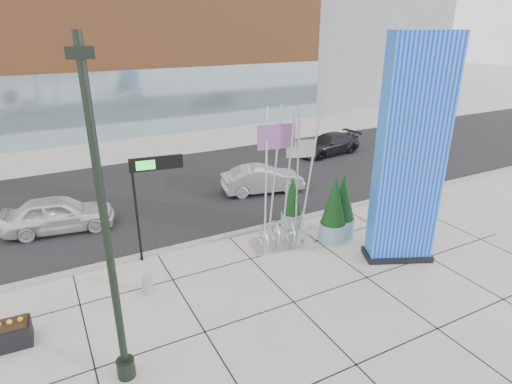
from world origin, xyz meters
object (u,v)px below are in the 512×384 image
car_silver_mid (263,179)px  car_white_west (59,214)px  blue_pylon (410,158)px  lamp_post (110,260)px  public_art_sculpture (284,212)px  overhead_street_sign (152,172)px  concrete_bollard (147,284)px

car_silver_mid → car_white_west: bearing=100.5°
blue_pylon → lamp_post: size_ratio=0.99×
public_art_sculpture → overhead_street_sign: public_art_sculpture is taller
lamp_post → car_silver_mid: size_ratio=1.94×
public_art_sculpture → overhead_street_sign: size_ratio=1.41×
public_art_sculpture → car_silver_mid: (2.00, 5.37, -0.76)m
public_art_sculpture → car_silver_mid: 5.78m
lamp_post → car_white_west: size_ratio=1.84×
public_art_sculpture → concrete_bollard: public_art_sculpture is taller
lamp_post → car_white_west: bearing=94.3°
overhead_street_sign → car_white_west: bearing=135.1°
blue_pylon → car_white_west: blue_pylon is taller
blue_pylon → car_white_west: size_ratio=1.82×
concrete_bollard → car_white_west: (-2.09, 6.20, 0.43)m
blue_pylon → concrete_bollard: 9.78m
lamp_post → public_art_sculpture: size_ratio=1.47×
public_art_sculpture → overhead_street_sign: 5.16m
overhead_street_sign → car_silver_mid: 8.11m
blue_pylon → car_silver_mid: blue_pylon is taller
blue_pylon → public_art_sculpture: 4.95m
lamp_post → overhead_street_sign: lamp_post is taller
car_white_west → overhead_street_sign: bearing=-133.4°
lamp_post → car_silver_mid: lamp_post is taller
lamp_post → car_white_west: (-0.71, 9.45, -2.57)m
blue_pylon → lamp_post: (-10.25, -1.18, -0.55)m
blue_pylon → lamp_post: lamp_post is taller
concrete_bollard → car_white_west: bearing=108.6°
public_art_sculpture → overhead_street_sign: bearing=174.9°
lamp_post → overhead_street_sign: 5.91m
public_art_sculpture → concrete_bollard: (-5.57, -0.71, -1.13)m
blue_pylon → overhead_street_sign: blue_pylon is taller
lamp_post → concrete_bollard: bearing=67.1°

